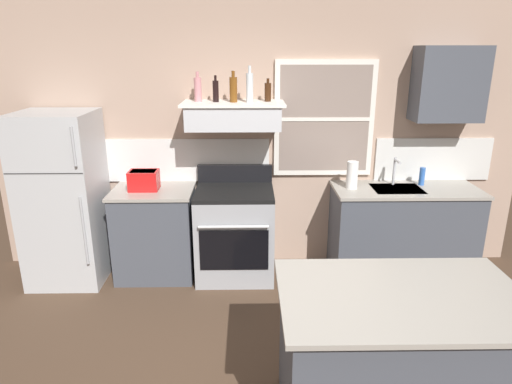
{
  "coord_description": "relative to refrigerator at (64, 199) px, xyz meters",
  "views": [
    {
      "loc": [
        -0.11,
        -2.32,
        2.23
      ],
      "look_at": [
        -0.05,
        1.2,
        1.1
      ],
      "focal_mm": 31.62,
      "sensor_mm": 36.0,
      "label": 1
    }
  ],
  "objects": [
    {
      "name": "range_hood_shelf",
      "position": [
        1.65,
        0.12,
        0.79
      ],
      "size": [
        0.96,
        0.52,
        0.24
      ],
      "color": "silver"
    },
    {
      "name": "upper_cabinet_right",
      "position": [
        3.7,
        0.2,
        1.06
      ],
      "size": [
        0.64,
        0.32,
        0.7
      ],
      "color": "#474C56"
    },
    {
      "name": "bottle_amber_wine",
      "position": [
        1.65,
        0.1,
        1.03
      ],
      "size": [
        0.07,
        0.07,
        0.28
      ],
      "color": "brown",
      "rests_on": "range_hood_shelf"
    },
    {
      "name": "counter_right_with_sink",
      "position": [
        3.35,
        0.06,
        -0.38
      ],
      "size": [
        1.43,
        0.63,
        0.91
      ],
      "color": "#474C56",
      "rests_on": "ground_plane"
    },
    {
      "name": "dish_soap_bottle",
      "position": [
        3.53,
        0.16,
        0.16
      ],
      "size": [
        0.06,
        0.06,
        0.18
      ],
      "primitive_type": "cylinder",
      "color": "blue",
      "rests_on": "counter_right_with_sink"
    },
    {
      "name": "bottle_balsamic_dark",
      "position": [
        1.49,
        0.13,
        1.01
      ],
      "size": [
        0.06,
        0.06,
        0.24
      ],
      "color": "black",
      "rests_on": "range_hood_shelf"
    },
    {
      "name": "stove_range",
      "position": [
        1.65,
        0.02,
        -0.37
      ],
      "size": [
        0.76,
        0.69,
        1.09
      ],
      "color": "#9EA0A5",
      "rests_on": "ground_plane"
    },
    {
      "name": "counter_left_of_stove",
      "position": [
        0.85,
        0.06,
        -0.38
      ],
      "size": [
        0.79,
        0.63,
        0.91
      ],
      "color": "#474C56",
      "rests_on": "ground_plane"
    },
    {
      "name": "bottle_clear_tall",
      "position": [
        1.8,
        0.07,
        1.05
      ],
      "size": [
        0.06,
        0.06,
        0.33
      ],
      "color": "silver",
      "rests_on": "range_hood_shelf"
    },
    {
      "name": "kitchen_island",
      "position": [
        2.66,
        -1.94,
        -0.38
      ],
      "size": [
        1.4,
        0.9,
        0.91
      ],
      "color": "#474C56",
      "rests_on": "ground_plane"
    },
    {
      "name": "sink_faucet",
      "position": [
        3.25,
        0.16,
        0.25
      ],
      "size": [
        0.03,
        0.17,
        0.28
      ],
      "color": "silver",
      "rests_on": "counter_right_with_sink"
    },
    {
      "name": "bottle_brown_stout",
      "position": [
        1.98,
        0.16,
        1.0
      ],
      "size": [
        0.06,
        0.06,
        0.21
      ],
      "color": "#381E0F",
      "rests_on": "range_hood_shelf"
    },
    {
      "name": "refrigerator",
      "position": [
        0.0,
        0.0,
        0.0
      ],
      "size": [
        0.7,
        0.72,
        1.67
      ],
      "color": "#B7BABC",
      "rests_on": "ground_plane"
    },
    {
      "name": "bottle_rose_pink",
      "position": [
        1.32,
        0.17,
        1.02
      ],
      "size": [
        0.07,
        0.07,
        0.27
      ],
      "color": "#C67F84",
      "rests_on": "range_hood_shelf"
    },
    {
      "name": "paper_towel_roll",
      "position": [
        2.8,
        0.06,
        0.21
      ],
      "size": [
        0.11,
        0.11,
        0.27
      ],
      "primitive_type": "cylinder",
      "color": "white",
      "rests_on": "counter_right_with_sink"
    },
    {
      "name": "back_wall",
      "position": [
        1.93,
        0.39,
        0.52
      ],
      "size": [
        5.4,
        0.11,
        2.7
      ],
      "color": "tan",
      "rests_on": "ground_plane"
    },
    {
      "name": "toaster",
      "position": [
        0.77,
        0.05,
        0.17
      ],
      "size": [
        0.3,
        0.2,
        0.19
      ],
      "color": "red",
      "rests_on": "counter_left_of_stove"
    }
  ]
}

